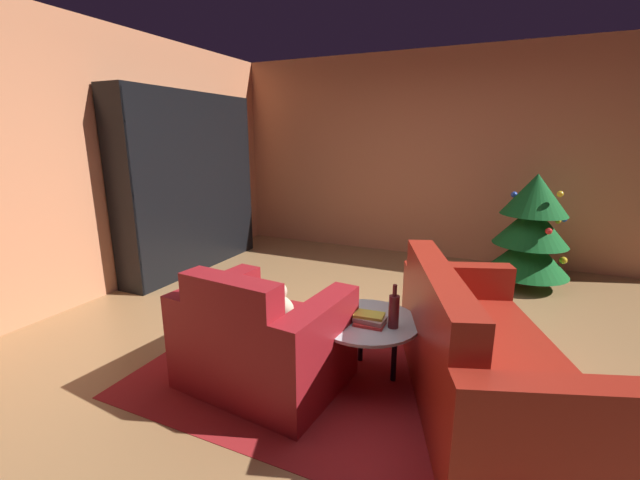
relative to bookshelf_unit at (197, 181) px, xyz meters
name	(u,v)px	position (x,y,z in m)	size (l,w,h in m)	color
ground_plane	(371,352)	(2.65, -1.24, -1.07)	(6.92, 6.92, 0.00)	#9B7247
wall_back	(440,157)	(2.65, 1.67, 0.28)	(5.87, 0.06, 2.69)	tan
wall_left	(88,164)	(-0.26, -1.24, 0.28)	(0.06, 5.89, 2.69)	tan
area_rug	(341,369)	(2.53, -1.56, -1.06)	(2.62, 1.92, 0.01)	maroon
bookshelf_unit	(197,181)	(0.00, 0.00, 0.00)	(0.37, 2.04, 2.11)	black
armchair_red	(262,341)	(2.11, -1.92, -0.76)	(1.07, 0.87, 0.83)	maroon
couch_red	(477,359)	(3.41, -1.55, -0.77)	(1.34, 1.89, 0.86)	maroon
coffee_table	(366,325)	(2.71, -1.56, -0.69)	(0.71, 0.71, 0.42)	black
book_stack_on_table	(370,319)	(2.74, -1.61, -0.62)	(0.21, 0.18, 0.06)	#C13732
bottle_on_table	(394,311)	(2.90, -1.60, -0.53)	(0.07, 0.07, 0.29)	#571D22
decorated_tree	(531,229)	(3.77, 0.86, -0.43)	(0.85, 0.85, 1.23)	brown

